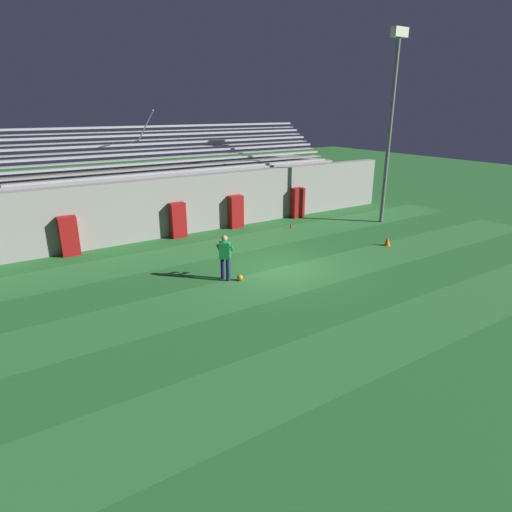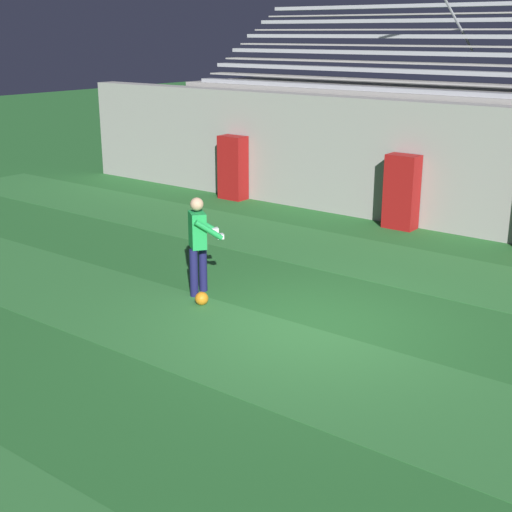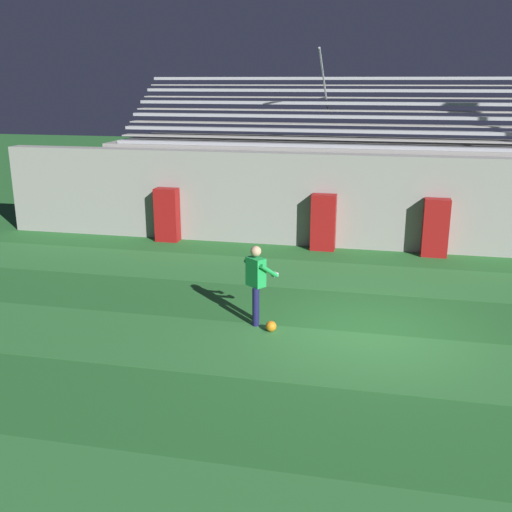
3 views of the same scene
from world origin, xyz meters
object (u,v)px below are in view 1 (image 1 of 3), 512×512
object	(u,v)px
padding_pillar_gate_right	(236,212)
padding_pillar_far_left	(69,236)
floodlight_pole	(392,108)
soccer_ball	(240,278)
traffic_cone	(387,241)
padding_pillar_far_right	(298,203)
goalkeeper	(225,255)
padding_pillar_gate_left	(178,220)
water_bottle	(291,226)

from	to	relation	value
padding_pillar_gate_right	padding_pillar_far_left	size ratio (longest dim) A/B	1.00
padding_pillar_far_left	floodlight_pole	world-z (taller)	floodlight_pole
soccer_ball	traffic_cone	bearing A→B (deg)	-0.54
padding_pillar_gate_right	floodlight_pole	xyz separation A→B (m)	(7.25, -3.32, 5.05)
padding_pillar_gate_right	padding_pillar_far_left	bearing A→B (deg)	180.00
floodlight_pole	soccer_ball	distance (m)	12.63
traffic_cone	soccer_ball	bearing A→B (deg)	179.46
padding_pillar_far_right	goalkeeper	bearing A→B (deg)	-143.40
padding_pillar_gate_right	padding_pillar_far_right	bearing A→B (deg)	0.00
soccer_ball	traffic_cone	distance (m)	7.74
padding_pillar_gate_left	water_bottle	size ratio (longest dim) A/B	6.97
soccer_ball	floodlight_pole	bearing A→B (deg)	15.53
padding_pillar_gate_right	traffic_cone	xyz separation A→B (m)	(4.17, -6.40, -0.63)
goalkeeper	padding_pillar_far_right	bearing A→B (deg)	36.60
soccer_ball	padding_pillar_far_right	bearing A→B (deg)	39.72
padding_pillar_far_left	soccer_ball	xyz separation A→B (m)	(4.53, -6.33, -0.73)
padding_pillar_gate_left	soccer_ball	bearing A→B (deg)	-93.31
padding_pillar_far_left	goalkeeper	world-z (taller)	padding_pillar_far_left
water_bottle	padding_pillar_far_left	bearing A→B (deg)	170.70
water_bottle	floodlight_pole	bearing A→B (deg)	-18.10
padding_pillar_gate_right	traffic_cone	distance (m)	7.67
padding_pillar_far_left	traffic_cone	xyz separation A→B (m)	(12.27, -6.40, -0.63)
padding_pillar_gate_right	goalkeeper	world-z (taller)	padding_pillar_gate_right
padding_pillar_gate_right	traffic_cone	world-z (taller)	padding_pillar_gate_right
padding_pillar_gate_left	water_bottle	bearing A→B (deg)	-17.20
padding_pillar_gate_left	water_bottle	xyz separation A→B (m)	(5.50, -1.70, -0.72)
padding_pillar_gate_left	goalkeeper	size ratio (longest dim) A/B	1.00
soccer_ball	traffic_cone	world-z (taller)	traffic_cone
padding_pillar_gate_right	padding_pillar_far_right	size ratio (longest dim) A/B	1.00
water_bottle	traffic_cone	bearing A→B (deg)	-68.25
water_bottle	padding_pillar_far_right	bearing A→B (deg)	44.18
traffic_cone	water_bottle	size ratio (longest dim) A/B	1.75
padding_pillar_far_left	water_bottle	distance (m)	10.56
goalkeeper	traffic_cone	xyz separation A→B (m)	(8.13, -0.46, -0.74)
padding_pillar_far_right	goalkeeper	world-z (taller)	padding_pillar_far_right
padding_pillar_gate_right	soccer_ball	xyz separation A→B (m)	(-3.57, -6.33, -0.73)
padding_pillar_far_left	floodlight_pole	xyz separation A→B (m)	(15.35, -3.32, 5.05)
padding_pillar_gate_left	padding_pillar_far_right	distance (m)	7.25
padding_pillar_gate_left	goalkeeper	bearing A→B (deg)	-97.20
soccer_ball	water_bottle	size ratio (longest dim) A/B	0.92
padding_pillar_gate_right	goalkeeper	size ratio (longest dim) A/B	1.00
padding_pillar_far_left	water_bottle	world-z (taller)	padding_pillar_far_left
padding_pillar_far_left	soccer_ball	distance (m)	7.82
floodlight_pole	goalkeeper	distance (m)	12.52
padding_pillar_gate_right	traffic_cone	bearing A→B (deg)	-56.95
padding_pillar_gate_left	floodlight_pole	xyz separation A→B (m)	(10.45, -3.32, 5.05)
padding_pillar_far_left	water_bottle	size ratio (longest dim) A/B	6.97
padding_pillar_gate_right	water_bottle	world-z (taller)	padding_pillar_gate_right
floodlight_pole	goalkeeper	bearing A→B (deg)	-166.83
padding_pillar_far_right	traffic_cone	world-z (taller)	padding_pillar_far_right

